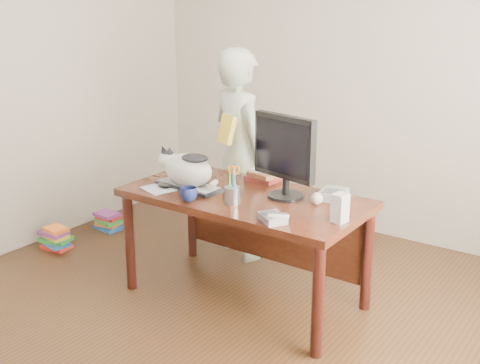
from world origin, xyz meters
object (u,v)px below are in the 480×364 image
(keyboard, at_px, (189,186))
(book_stack, at_px, (263,176))
(coffee_mug, at_px, (189,194))
(person, at_px, (240,155))
(baseball, at_px, (317,199))
(calculator, at_px, (333,194))
(book_pile_b, at_px, (108,221))
(speaker, at_px, (340,208))
(cat, at_px, (186,168))
(monitor, at_px, (284,152))
(desk, at_px, (251,212))
(mouse, at_px, (164,185))
(book_pile_a, at_px, (56,238))
(phone, at_px, (273,217))
(pen_cup, at_px, (232,193))

(keyboard, bearing_deg, book_stack, 57.99)
(coffee_mug, relative_size, person, 0.07)
(baseball, height_order, calculator, baseball)
(keyboard, height_order, book_pile_b, keyboard)
(coffee_mug, height_order, speaker, speaker)
(cat, height_order, monitor, monitor)
(desk, xyz_separation_m, speaker, (0.73, -0.17, 0.23))
(desk, distance_m, book_stack, 0.32)
(desk, bearing_deg, coffee_mug, -119.87)
(monitor, height_order, book_stack, monitor)
(keyboard, distance_m, mouse, 0.16)
(speaker, distance_m, book_stack, 0.90)
(mouse, bearing_deg, book_pile_a, -163.97)
(desk, xyz_separation_m, book_stack, (-0.07, 0.25, 0.18))
(baseball, xyz_separation_m, person, (-0.94, 0.50, 0.03))
(baseball, xyz_separation_m, book_pile_b, (-2.20, 0.25, -0.72))
(book_stack, bearing_deg, book_pile_b, -174.36)
(phone, relative_size, book_pile_b, 0.80)
(calculator, bearing_deg, speaker, -67.24)
(person, bearing_deg, keyboard, 118.35)
(desk, bearing_deg, phone, -42.87)
(speaker, bearing_deg, monitor, 168.39)
(cat, bearing_deg, book_pile_a, -170.73)
(keyboard, bearing_deg, book_pile_b, 166.34)
(desk, relative_size, coffee_mug, 14.19)
(calculator, height_order, book_pile_a, calculator)
(book_stack, distance_m, calculator, 0.58)
(coffee_mug, bearing_deg, calculator, 37.81)
(cat, distance_m, speaker, 1.14)
(cat, xyz_separation_m, mouse, (-0.11, -0.10, -0.11))
(keyboard, height_order, speaker, speaker)
(book_pile_b, bearing_deg, pen_cup, -16.97)
(coffee_mug, bearing_deg, keyboard, 130.36)
(book_pile_b, bearing_deg, phone, -17.06)
(cat, bearing_deg, monitor, 21.83)
(cat, bearing_deg, baseball, 18.05)
(book_pile_b, bearing_deg, monitor, -7.40)
(monitor, xyz_separation_m, calculator, (0.27, 0.17, -0.28))
(book_stack, xyz_separation_m, calculator, (0.58, -0.07, -0.01))
(monitor, distance_m, book_stack, 0.47)
(cat, height_order, speaker, cat)
(calculator, relative_size, person, 0.14)
(book_stack, relative_size, book_pile_b, 0.91)
(keyboard, distance_m, monitor, 0.72)
(pen_cup, distance_m, mouse, 0.56)
(desk, xyz_separation_m, baseball, (0.48, 0.03, 0.19))
(coffee_mug, bearing_deg, desk, 60.13)
(desk, distance_m, person, 0.73)
(speaker, distance_m, calculator, 0.42)
(desk, bearing_deg, cat, -156.32)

